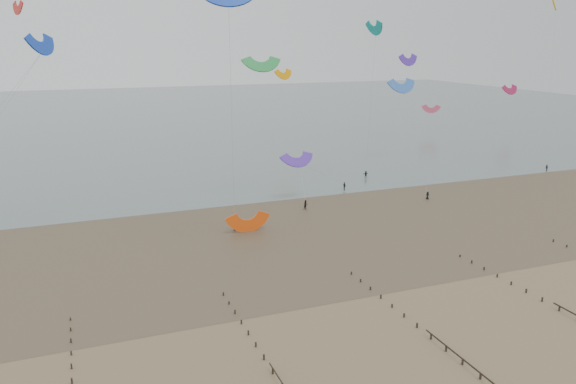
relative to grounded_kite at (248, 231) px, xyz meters
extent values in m
plane|color=brown|center=(3.79, -34.41, 0.00)|extent=(500.00, 500.00, 0.00)
plane|color=#475654|center=(3.79, 165.59, 0.03)|extent=(500.00, 500.00, 0.00)
plane|color=#473A28|center=(3.79, 0.59, 0.01)|extent=(500.00, 500.00, 0.00)
ellipsoid|color=slate|center=(-14.21, -12.41, 0.01)|extent=(23.60, 14.36, 0.01)
ellipsoid|color=slate|center=(15.79, 3.59, 0.01)|extent=(33.64, 18.32, 0.01)
ellipsoid|color=slate|center=(48.79, -4.41, 0.01)|extent=(19.65, 13.67, 0.01)
ellipsoid|color=slate|center=(-36.21, 5.59, 0.01)|extent=(26.95, 14.22, 0.01)
cube|color=black|center=(-28.21, -35.57, 0.25)|extent=(0.16, 0.16, 0.59)
cube|color=black|center=(-28.21, -32.94, 0.23)|extent=(0.16, 0.16, 0.57)
cube|color=black|center=(-28.21, -30.31, 0.22)|extent=(0.16, 0.16, 0.54)
cube|color=black|center=(-28.21, -27.68, 0.20)|extent=(0.16, 0.16, 0.51)
cube|color=black|center=(-28.21, -25.04, 0.19)|extent=(0.16, 0.16, 0.48)
cube|color=black|center=(-28.21, -22.41, 0.17)|extent=(0.16, 0.16, 0.45)
cube|color=black|center=(-10.21, -40.83, 0.28)|extent=(0.16, 0.16, 0.65)
cube|color=black|center=(-10.21, -38.20, 0.26)|extent=(0.16, 0.16, 0.62)
cube|color=black|center=(-10.21, -35.57, 0.25)|extent=(0.16, 0.16, 0.59)
cube|color=black|center=(-10.21, -32.94, 0.23)|extent=(0.16, 0.16, 0.57)
cube|color=black|center=(-10.21, -30.31, 0.22)|extent=(0.16, 0.16, 0.54)
cube|color=black|center=(-10.21, -27.68, 0.20)|extent=(0.16, 0.16, 0.51)
cube|color=black|center=(-10.21, -25.04, 0.19)|extent=(0.16, 0.16, 0.48)
cube|color=black|center=(-10.21, -22.41, 0.17)|extent=(0.16, 0.16, 0.45)
cube|color=black|center=(7.79, -48.73, 0.32)|extent=(0.16, 0.16, 0.74)
cube|color=black|center=(7.79, -46.10, 0.31)|extent=(0.16, 0.16, 0.71)
cube|color=black|center=(7.79, -43.47, 0.29)|extent=(0.16, 0.16, 0.68)
cube|color=black|center=(7.79, -40.83, 0.28)|extent=(0.16, 0.16, 0.65)
cube|color=black|center=(7.79, -38.20, 0.26)|extent=(0.16, 0.16, 0.62)
cube|color=black|center=(7.79, -35.57, 0.25)|extent=(0.16, 0.16, 0.59)
cube|color=black|center=(7.79, -32.94, 0.23)|extent=(0.16, 0.16, 0.57)
cube|color=black|center=(7.79, -30.31, 0.22)|extent=(0.16, 0.16, 0.54)
cube|color=black|center=(7.79, -27.68, 0.20)|extent=(0.16, 0.16, 0.51)
cube|color=black|center=(7.79, -25.04, 0.19)|extent=(0.16, 0.16, 0.48)
cube|color=black|center=(7.79, -22.41, 0.17)|extent=(0.16, 0.16, 0.45)
cube|color=black|center=(25.79, -40.83, 0.28)|extent=(0.16, 0.16, 0.65)
cube|color=black|center=(25.79, -38.20, 0.26)|extent=(0.16, 0.16, 0.62)
cube|color=black|center=(25.79, -35.57, 0.25)|extent=(0.16, 0.16, 0.59)
cube|color=black|center=(25.79, -32.94, 0.23)|extent=(0.16, 0.16, 0.57)
cube|color=black|center=(25.79, -30.31, 0.22)|extent=(0.16, 0.16, 0.54)
cube|color=black|center=(25.79, -27.68, 0.20)|extent=(0.16, 0.16, 0.51)
cube|color=black|center=(25.79, -25.04, 0.19)|extent=(0.16, 0.16, 0.48)
cube|color=black|center=(25.79, -22.41, 0.17)|extent=(0.16, 0.16, 0.45)
cube|color=black|center=(43.79, -25.04, 0.19)|extent=(0.16, 0.16, 0.48)
cube|color=black|center=(43.79, -22.41, 0.17)|extent=(0.16, 0.16, 0.45)
imported|color=black|center=(39.64, 5.86, 0.79)|extent=(0.83, 0.92, 1.59)
imported|color=black|center=(37.12, 26.97, 0.77)|extent=(1.48, 0.61, 1.55)
imported|color=black|center=(81.62, 16.69, 0.80)|extent=(0.95, 0.99, 1.60)
imported|color=black|center=(-2.02, 1.18, 0.88)|extent=(1.10, 1.31, 1.76)
imported|color=black|center=(13.95, 8.16, 0.92)|extent=(1.02, 0.86, 1.83)
imported|color=black|center=(27.34, 18.58, 0.83)|extent=(0.59, 1.03, 1.65)
camera|label=1|loc=(-25.95, -85.57, 30.88)|focal=35.00mm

